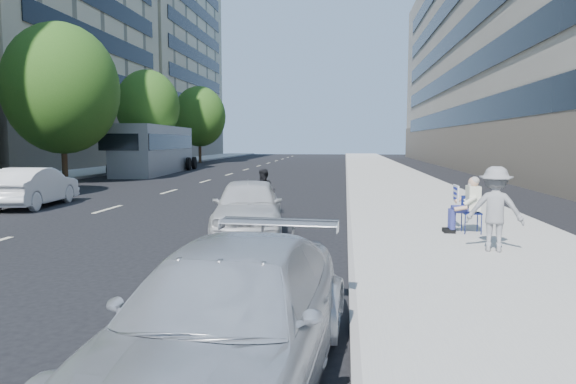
# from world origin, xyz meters

# --- Properties ---
(ground) EXTENTS (160.00, 160.00, 0.00)m
(ground) POSITION_xyz_m (0.00, 0.00, 0.00)
(ground) COLOR black
(ground) RESTS_ON ground
(near_sidewalk) EXTENTS (5.00, 120.00, 0.15)m
(near_sidewalk) POSITION_xyz_m (4.00, 20.00, 0.07)
(near_sidewalk) COLOR #A9A59E
(near_sidewalk) RESTS_ON ground
(far_sidewalk) EXTENTS (4.50, 120.00, 0.15)m
(far_sidewalk) POSITION_xyz_m (-16.75, 20.00, 0.07)
(far_sidewalk) COLOR #A9A59E
(far_sidewalk) RESTS_ON ground
(far_bldg_north) EXTENTS (22.00, 28.00, 28.00)m
(far_bldg_north) POSITION_xyz_m (-30.00, 62.00, 14.00)
(far_bldg_north) COLOR beige
(far_bldg_north) RESTS_ON ground
(near_building) EXTENTS (14.00, 70.00, 20.00)m
(near_building) POSITION_xyz_m (17.00, 32.00, 10.00)
(near_building) COLOR gray
(near_building) RESTS_ON ground
(tree_far_c) EXTENTS (6.00, 6.00, 8.47)m
(tree_far_c) POSITION_xyz_m (-13.70, 18.00, 5.02)
(tree_far_c) COLOR #382616
(tree_far_c) RESTS_ON ground
(tree_far_d) EXTENTS (4.80, 4.80, 7.65)m
(tree_far_d) POSITION_xyz_m (-13.70, 30.00, 4.89)
(tree_far_d) COLOR #382616
(tree_far_d) RESTS_ON ground
(tree_far_e) EXTENTS (5.40, 5.40, 7.89)m
(tree_far_e) POSITION_xyz_m (-13.70, 44.00, 4.78)
(tree_far_e) COLOR #382616
(tree_far_e) RESTS_ON ground
(seated_protester) EXTENTS (0.83, 1.12, 1.31)m
(seated_protester) POSITION_xyz_m (4.12, 3.97, 0.87)
(seated_protester) COLOR navy
(seated_protester) RESTS_ON near_sidewalk
(jogger) EXTENTS (1.17, 0.84, 1.63)m
(jogger) POSITION_xyz_m (4.19, 1.98, 0.97)
(jogger) COLOR gray
(jogger) RESTS_ON near_sidewalk
(parked_sedan) EXTENTS (2.22, 4.65, 1.31)m
(parked_sedan) POSITION_xyz_m (0.30, -3.73, 0.65)
(parked_sedan) COLOR silver
(parked_sedan) RESTS_ON ground
(white_sedan_near) EXTENTS (2.14, 4.19, 1.36)m
(white_sedan_near) POSITION_xyz_m (-1.00, 4.02, 0.68)
(white_sedan_near) COLOR silver
(white_sedan_near) RESTS_ON ground
(white_sedan_mid) EXTENTS (1.86, 4.26, 1.36)m
(white_sedan_mid) POSITION_xyz_m (-9.38, 8.46, 0.68)
(white_sedan_mid) COLOR silver
(white_sedan_mid) RESTS_ON ground
(motorcycle) EXTENTS (0.76, 2.05, 1.42)m
(motorcycle) POSITION_xyz_m (-1.10, 7.23, 0.64)
(motorcycle) COLOR black
(motorcycle) RESTS_ON ground
(bus) EXTENTS (3.54, 12.23, 3.30)m
(bus) POSITION_xyz_m (-11.97, 26.92, 1.64)
(bus) COLOR gray
(bus) RESTS_ON ground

